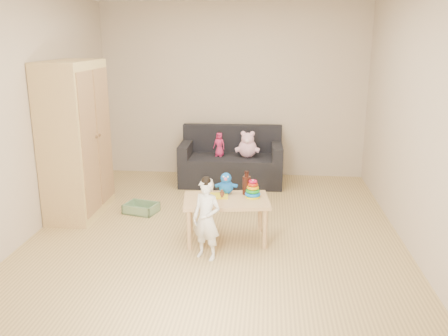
# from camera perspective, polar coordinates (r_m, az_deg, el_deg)

# --- Properties ---
(room) EXTENTS (4.50, 4.50, 4.50)m
(room) POSITION_cam_1_polar(r_m,az_deg,el_deg) (5.05, -0.84, 6.37)
(room) COLOR tan
(room) RESTS_ON ground
(wardrobe) EXTENTS (0.51, 1.02, 1.84)m
(wardrobe) POSITION_cam_1_polar(r_m,az_deg,el_deg) (5.91, -17.41, 3.28)
(wardrobe) COLOR #DBC178
(wardrobe) RESTS_ON ground
(sofa) EXTENTS (1.50, 0.77, 0.42)m
(sofa) POSITION_cam_1_polar(r_m,az_deg,el_deg) (6.98, 0.86, -0.19)
(sofa) COLOR black
(sofa) RESTS_ON ground
(play_table) EXTENTS (0.95, 0.67, 0.47)m
(play_table) POSITION_cam_1_polar(r_m,az_deg,el_deg) (5.05, 0.27, -6.23)
(play_table) COLOR tan
(play_table) RESTS_ON ground
(storage_bin) EXTENTS (0.45, 0.38, 0.12)m
(storage_bin) POSITION_cam_1_polar(r_m,az_deg,el_deg) (5.96, -9.94, -4.76)
(storage_bin) COLOR gray
(storage_bin) RESTS_ON ground
(toddler) EXTENTS (0.35, 0.30, 0.79)m
(toddler) POSITION_cam_1_polar(r_m,az_deg,el_deg) (4.60, -2.11, -6.29)
(toddler) COLOR white
(toddler) RESTS_ON ground
(pink_bear) EXTENTS (0.32, 0.28, 0.32)m
(pink_bear) POSITION_cam_1_polar(r_m,az_deg,el_deg) (6.83, 2.86, 2.64)
(pink_bear) COLOR #FFBBDD
(pink_bear) RESTS_ON sofa
(doll) EXTENTS (0.20, 0.17, 0.34)m
(doll) POSITION_cam_1_polar(r_m,az_deg,el_deg) (6.87, -0.58, 2.82)
(doll) COLOR #D22761
(doll) RESTS_ON sofa
(ring_stacker) EXTENTS (0.17, 0.17, 0.19)m
(ring_stacker) POSITION_cam_1_polar(r_m,az_deg,el_deg) (5.00, 3.48, -2.71)
(ring_stacker) COLOR #FFF30D
(ring_stacker) RESTS_ON play_table
(brown_bottle) EXTENTS (0.09, 0.09, 0.26)m
(brown_bottle) POSITION_cam_1_polar(r_m,az_deg,el_deg) (5.08, 2.73, -1.99)
(brown_bottle) COLOR black
(brown_bottle) RESTS_ON play_table
(blue_plush) EXTENTS (0.24, 0.22, 0.24)m
(blue_plush) POSITION_cam_1_polar(r_m,az_deg,el_deg) (5.09, 0.25, -1.80)
(blue_plush) COLOR blue
(blue_plush) RESTS_ON play_table
(wooden_figure) EXTENTS (0.04, 0.04, 0.10)m
(wooden_figure) POSITION_cam_1_polar(r_m,az_deg,el_deg) (4.95, -0.24, -3.14)
(wooden_figure) COLOR brown
(wooden_figure) RESTS_ON play_table
(yellow_book) EXTENTS (0.21, 0.21, 0.01)m
(yellow_book) POSITION_cam_1_polar(r_m,az_deg,el_deg) (5.03, -0.60, -3.37)
(yellow_book) COLOR yellow
(yellow_book) RESTS_ON play_table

